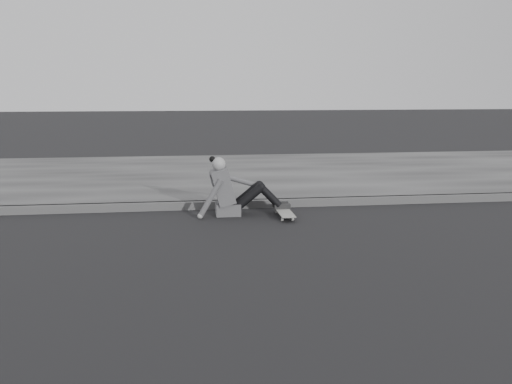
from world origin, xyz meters
TOP-DOWN VIEW (x-y plane):
  - ground at (0.00, 0.00)m, footprint 80.00×80.00m
  - curb at (0.00, 2.58)m, footprint 24.00×0.16m
  - sidewalk at (0.00, 5.60)m, footprint 24.00×6.00m
  - skateboard at (0.19, 1.86)m, footprint 0.20×0.78m
  - seated_woman at (-0.54, 2.11)m, footprint 1.38×0.46m

SIDE VIEW (x-z plane):
  - ground at x=0.00m, z-range 0.00..0.00m
  - curb at x=0.00m, z-range 0.00..0.12m
  - sidewalk at x=0.00m, z-range 0.00..0.12m
  - skateboard at x=0.19m, z-range 0.03..0.12m
  - seated_woman at x=-0.54m, z-range -0.08..0.80m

